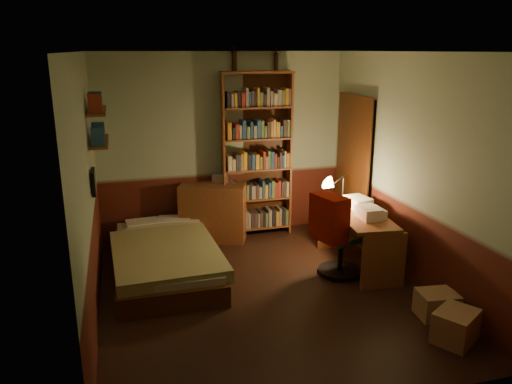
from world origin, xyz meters
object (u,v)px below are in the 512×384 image
object	(u,v)px
mini_stereo	(220,177)
office_chair	(341,236)
dresser	(213,212)
cardboard_box_a	(455,326)
bookshelf	(257,155)
bed	(164,247)
desk_lamp	(343,178)
desk	(358,240)
cardboard_box_b	(437,304)

from	to	relation	value
mini_stereo	office_chair	xyz separation A→B (m)	(1.12, -1.67, -0.38)
dresser	cardboard_box_a	xyz separation A→B (m)	(1.67, -3.18, -0.25)
mini_stereo	bookshelf	distance (m)	0.61
bed	cardboard_box_a	bearing A→B (deg)	-42.29
desk_lamp	office_chair	distance (m)	0.81
desk_lamp	dresser	bearing A→B (deg)	136.77
dresser	desk_lamp	bearing A→B (deg)	-13.64
desk	office_chair	bearing A→B (deg)	-148.19
mini_stereo	desk_lamp	size ratio (longest dim) A/B	0.34
bed	bookshelf	bearing A→B (deg)	35.26
dresser	office_chair	size ratio (longest dim) A/B	0.94
cardboard_box_b	mini_stereo	bearing A→B (deg)	119.58
bed	office_chair	size ratio (longest dim) A/B	2.22
cardboard_box_a	desk	bearing A→B (deg)	93.68
cardboard_box_b	office_chair	bearing A→B (deg)	113.22
dresser	desk	world-z (taller)	dresser
mini_stereo	bookshelf	bearing A→B (deg)	8.27
dresser	desk_lamp	distance (m)	1.92
desk	desk_lamp	size ratio (longest dim) A/B	1.90
desk_lamp	bed	bearing A→B (deg)	168.31
dresser	mini_stereo	size ratio (longest dim) A/B	3.93
dresser	mini_stereo	distance (m)	0.50
mini_stereo	bookshelf	xyz separation A→B (m)	(0.53, -0.04, 0.30)
cardboard_box_b	bed	bearing A→B (deg)	144.27
bed	desk	size ratio (longest dim) A/B	1.65
desk_lamp	office_chair	bearing A→B (deg)	-124.49
bed	office_chair	bearing A→B (deg)	-16.76
office_chair	cardboard_box_b	xyz separation A→B (m)	(0.52, -1.20, -0.35)
cardboard_box_a	cardboard_box_b	bearing A→B (deg)	76.55
office_chair	cardboard_box_a	size ratio (longest dim) A/B	2.40
bookshelf	cardboard_box_a	bearing A→B (deg)	-67.82
cardboard_box_a	cardboard_box_b	size ratio (longest dim) A/B	1.07
bookshelf	desk_lamp	bearing A→B (deg)	-47.47
mini_stereo	office_chair	world-z (taller)	office_chair
desk_lamp	cardboard_box_a	size ratio (longest dim) A/B	1.71
bed	cardboard_box_a	size ratio (longest dim) A/B	5.33
bookshelf	desk	xyz separation A→B (m)	(0.89, -1.49, -0.82)
desk	bookshelf	bearing A→B (deg)	127.07
dresser	office_chair	bearing A→B (deg)	-30.69
bed	mini_stereo	size ratio (longest dim) A/B	9.30
desk	desk_lamp	bearing A→B (deg)	103.10
bed	desk_lamp	bearing A→B (deg)	-1.93
mini_stereo	desk	size ratio (longest dim) A/B	0.18
desk	office_chair	size ratio (longest dim) A/B	1.35
dresser	mini_stereo	world-z (taller)	mini_stereo
bed	desk_lamp	size ratio (longest dim) A/B	3.13
bookshelf	cardboard_box_b	bearing A→B (deg)	-63.58
dresser	bookshelf	world-z (taller)	bookshelf
dresser	desk_lamp	size ratio (longest dim) A/B	1.32
bed	mini_stereo	world-z (taller)	mini_stereo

